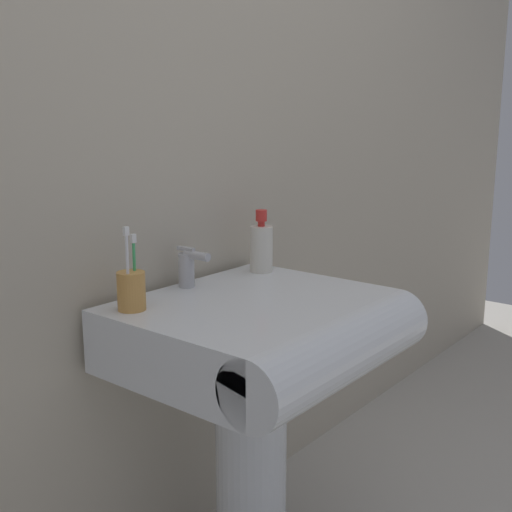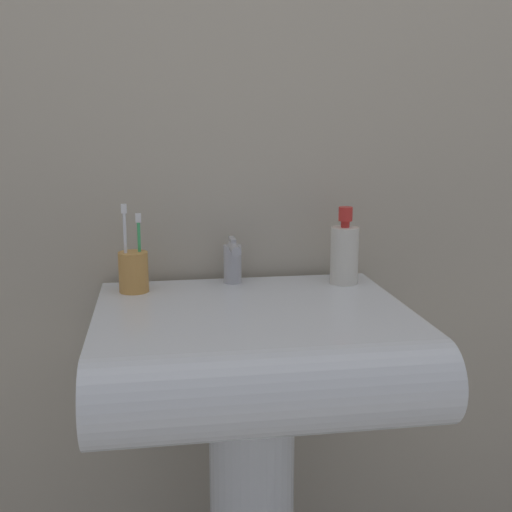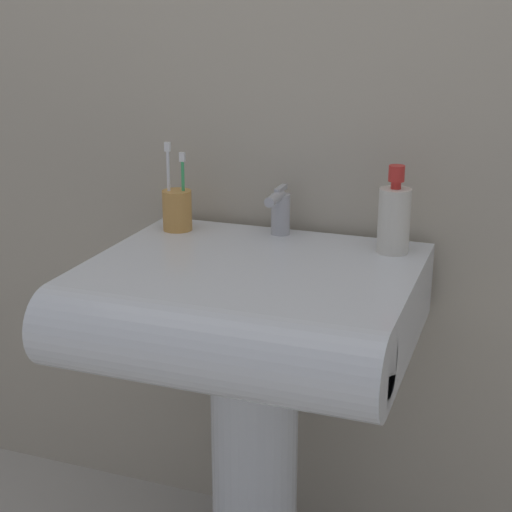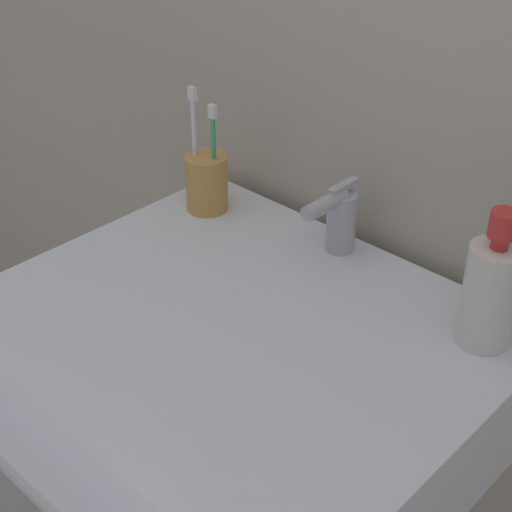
# 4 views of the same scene
# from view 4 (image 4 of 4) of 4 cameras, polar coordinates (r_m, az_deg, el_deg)

# --- Properties ---
(sink_basin) EXTENTS (0.63, 0.57, 0.15)m
(sink_basin) POSITION_cam_4_polar(r_m,az_deg,el_deg) (1.01, -2.88, -9.20)
(sink_basin) COLOR white
(sink_basin) RESTS_ON sink_pedestal
(faucet) EXTENTS (0.04, 0.11, 0.11)m
(faucet) POSITION_cam_4_polar(r_m,az_deg,el_deg) (1.10, 6.01, 2.79)
(faucet) COLOR #B7B7BC
(faucet) RESTS_ON sink_basin
(toothbrush_cup) EXTENTS (0.06, 0.06, 0.20)m
(toothbrush_cup) POSITION_cam_4_polar(r_m,az_deg,el_deg) (1.21, -3.62, 5.47)
(toothbrush_cup) COLOR #D19347
(toothbrush_cup) RESTS_ON sink_basin
(soap_bottle) EXTENTS (0.06, 0.06, 0.18)m
(soap_bottle) POSITION_cam_4_polar(r_m,az_deg,el_deg) (0.95, 16.67, -2.50)
(soap_bottle) COLOR silver
(soap_bottle) RESTS_ON sink_basin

